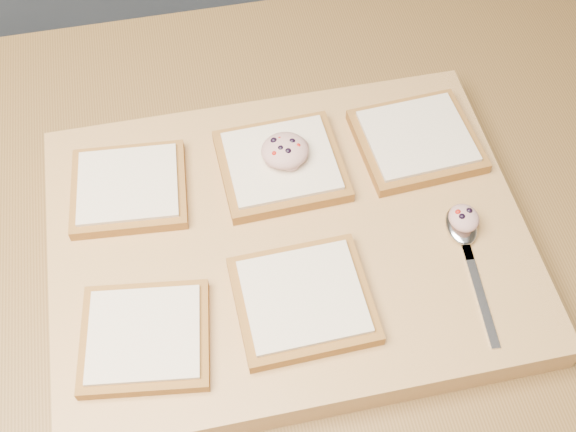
% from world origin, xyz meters
% --- Properties ---
extents(island_counter, '(2.00, 0.80, 0.90)m').
position_xyz_m(island_counter, '(0.00, 0.00, 0.45)').
color(island_counter, slate).
rests_on(island_counter, ground).
extents(cutting_board, '(0.49, 0.37, 0.04)m').
position_xyz_m(cutting_board, '(0.17, -0.00, 0.92)').
color(cutting_board, tan).
rests_on(cutting_board, island_counter).
extents(bread_far_left, '(0.13, 0.12, 0.02)m').
position_xyz_m(bread_far_left, '(0.01, 0.08, 0.95)').
color(bread_far_left, olive).
rests_on(bread_far_left, cutting_board).
extents(bread_far_center, '(0.13, 0.12, 0.02)m').
position_xyz_m(bread_far_center, '(0.17, 0.08, 0.95)').
color(bread_far_center, olive).
rests_on(bread_far_center, cutting_board).
extents(bread_far_right, '(0.13, 0.12, 0.02)m').
position_xyz_m(bread_far_right, '(0.33, 0.08, 0.95)').
color(bread_far_right, olive).
rests_on(bread_far_right, cutting_board).
extents(bread_near_left, '(0.13, 0.12, 0.02)m').
position_xyz_m(bread_near_left, '(0.01, -0.10, 0.95)').
color(bread_near_left, olive).
rests_on(bread_near_left, cutting_board).
extents(bread_near_center, '(0.13, 0.12, 0.02)m').
position_xyz_m(bread_near_center, '(0.16, -0.09, 0.95)').
color(bread_near_center, olive).
rests_on(bread_near_center, cutting_board).
extents(tuna_salad_dollop, '(0.05, 0.05, 0.02)m').
position_xyz_m(tuna_salad_dollop, '(0.18, 0.08, 0.97)').
color(tuna_salad_dollop, tan).
rests_on(tuna_salad_dollop, bread_far_center).
extents(spoon, '(0.04, 0.16, 0.01)m').
position_xyz_m(spoon, '(0.34, -0.05, 0.94)').
color(spoon, silver).
rests_on(spoon, cutting_board).
extents(spoon_salad, '(0.03, 0.03, 0.02)m').
position_xyz_m(spoon_salad, '(0.34, -0.04, 0.96)').
color(spoon_salad, tan).
rests_on(spoon_salad, spoon).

